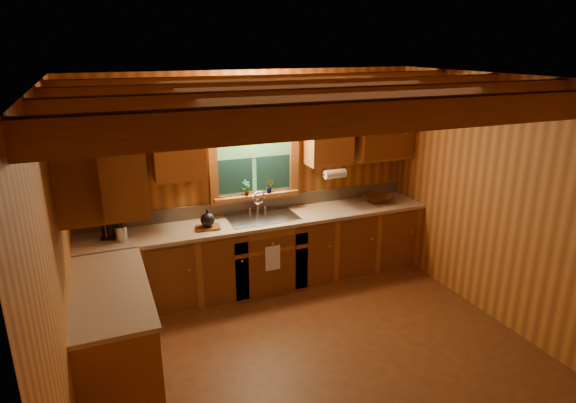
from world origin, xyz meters
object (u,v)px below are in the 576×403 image
Objects in this scene: coffee_maker at (110,222)px; wicker_basket at (377,199)px; sink at (263,221)px; cutting_board at (208,227)px.

wicker_basket is (3.29, -0.08, -0.11)m from coffee_maker.
cutting_board is (-0.68, -0.09, 0.06)m from sink.
wicker_basket is at bearing 17.60° from coffee_maker.
wicker_basket is (2.28, 0.10, 0.03)m from cutting_board.
sink is 0.69m from cutting_board.
sink is 2.56× the size of coffee_maker.
coffee_maker reaches higher than wicker_basket.
sink is 1.60m from wicker_basket.
wicker_basket reaches higher than cutting_board.
coffee_maker is (-1.69, 0.09, 0.20)m from sink.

